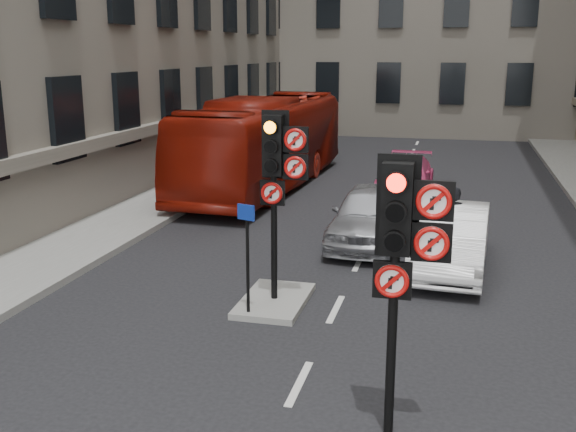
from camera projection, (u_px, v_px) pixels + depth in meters
The scene contains 11 objects.
pavement_left at pixel (148, 204), 20.97m from camera, with size 3.00×50.00×0.16m, color gray.
centre_island at pixel (274, 301), 12.96m from camera, with size 1.20×2.00×0.12m, color gray.
signal_near at pixel (403, 239), 7.95m from camera, with size 0.91×0.40×3.58m.
signal_far at pixel (278, 165), 12.30m from camera, with size 0.91×0.40×3.58m.
car_silver at pixel (370, 215), 16.87m from camera, with size 1.74×4.33×1.48m, color #9C9EA4.
car_white at pixel (451, 238), 14.86m from camera, with size 1.50×4.30×1.42m, color silver.
car_pink at pixel (406, 175), 22.85m from camera, with size 1.71×4.21×1.22m, color #D43E77.
bus_red at pixel (265, 142), 23.63m from camera, with size 2.68×11.46×3.19m, color maroon.
motorcycle at pixel (412, 225), 16.63m from camera, with size 0.52×1.83×1.10m, color black.
motorcyclist at pixel (451, 226), 15.17m from camera, with size 0.66×0.43×1.81m, color black.
info_sign at pixel (247, 243), 11.93m from camera, with size 0.34×0.15×2.01m.
Camera 1 is at (2.04, -6.76, 4.76)m, focal length 42.00 mm.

